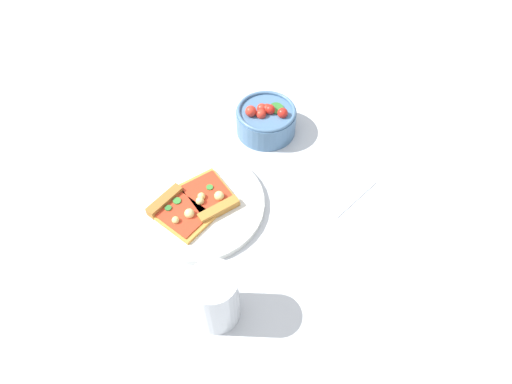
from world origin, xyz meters
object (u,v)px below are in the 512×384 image
Objects in this scene: pizza_slice_far at (211,198)px; soda_glass at (215,298)px; paper_napkin at (332,180)px; salad_bowl at (266,120)px; pizza_slice_near at (178,211)px; plate at (198,204)px.

soda_glass is (-0.17, -0.17, 0.04)m from pizza_slice_far.
pizza_slice_far reaches higher than paper_napkin.
pizza_slice_far is 0.97× the size of salad_bowl.
salad_bowl is (0.30, 0.01, 0.01)m from pizza_slice_near.
plate is at bearing 51.09° from soda_glass.
pizza_slice_near is at bearing 61.81° from soda_glass.
salad_bowl is 0.46m from soda_glass.
soda_glass is at bearing -118.19° from pizza_slice_near.
pizza_slice_far is at bearing -169.99° from salad_bowl.
paper_napkin is (0.23, -0.18, -0.01)m from plate.
pizza_slice_far reaches higher than plate.
paper_napkin is at bearing -38.35° from plate.
plate is at bearing 141.65° from paper_napkin.
pizza_slice_far is 1.07× the size of soda_glass.
salad_bowl is (0.26, 0.02, 0.03)m from plate.
pizza_slice_far is 0.24m from soda_glass.
paper_napkin is at bearing -35.04° from pizza_slice_near.
paper_napkin is (0.21, -0.16, -0.02)m from pizza_slice_far.
pizza_slice_far is 0.24m from salad_bowl.
pizza_slice_near reaches higher than paper_napkin.
plate is 0.24m from soda_glass.
pizza_slice_near is at bearing 166.50° from plate.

